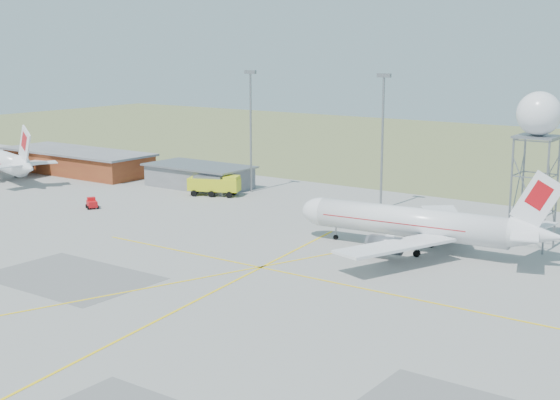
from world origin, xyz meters
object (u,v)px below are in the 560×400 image
Objects in this scene: baggage_tug at (92,204)px; fire_truck at (216,186)px; airliner_main at (415,223)px; radar_tower at (536,162)px.

fire_truck is at bearing 95.80° from baggage_tug.
radar_tower reaches higher than airliner_main.
fire_truck is (-42.63, 12.81, -1.75)m from airliner_main.
radar_tower is at bearing -26.05° from fire_truck.
radar_tower is 7.51× the size of baggage_tug.
airliner_main is 1.69× the size of radar_tower.
radar_tower is at bearing 44.44° from baggage_tug.
airliner_main is 44.55m from fire_truck.
airliner_main reaches higher than baggage_tug.
airliner_main is 51.72m from baggage_tug.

